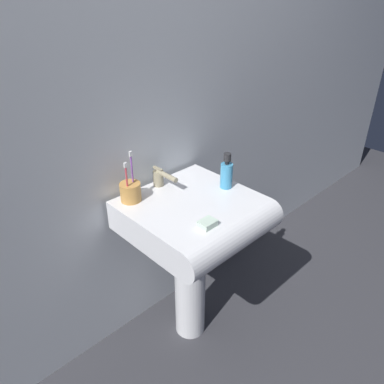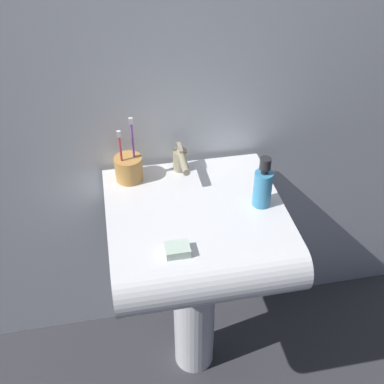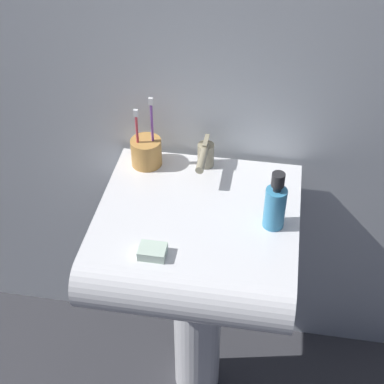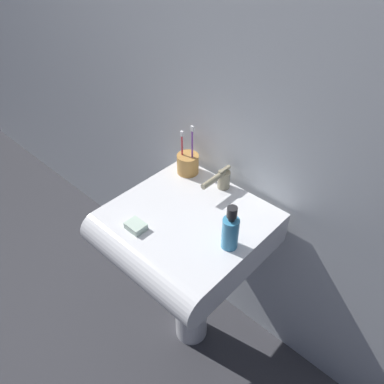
{
  "view_description": "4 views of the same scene",
  "coord_description": "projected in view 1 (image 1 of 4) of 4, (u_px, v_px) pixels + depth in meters",
  "views": [
    {
      "loc": [
        -0.92,
        -0.97,
        1.57
      ],
      "look_at": [
        0.02,
        0.01,
        0.8
      ],
      "focal_mm": 35.0,
      "sensor_mm": 36.0,
      "label": 1
    },
    {
      "loc": [
        -0.21,
        -1.06,
        1.67
      ],
      "look_at": [
        -0.01,
        -0.01,
        0.83
      ],
      "focal_mm": 45.0,
      "sensor_mm": 36.0,
      "label": 2
    },
    {
      "loc": [
        0.17,
        -1.13,
        1.77
      ],
      "look_at": [
        -0.02,
        0.02,
        0.81
      ],
      "focal_mm": 55.0,
      "sensor_mm": 36.0,
      "label": 3
    },
    {
      "loc": [
        0.66,
        -0.7,
        1.66
      ],
      "look_at": [
        0.01,
        -0.0,
        0.87
      ],
      "focal_mm": 35.0,
      "sensor_mm": 36.0,
      "label": 4
    }
  ],
  "objects": [
    {
      "name": "ground_plane",
      "position": [
        190.0,
        327.0,
        1.94
      ],
      "size": [
        6.0,
        6.0,
        0.0
      ],
      "primitive_type": "plane",
      "color": "#38383D",
      "rests_on": "ground"
    },
    {
      "name": "wall_back",
      "position": [
        143.0,
        84.0,
        1.51
      ],
      "size": [
        5.0,
        0.05,
        2.4
      ],
      "primitive_type": "cube",
      "color": "silver",
      "rests_on": "ground"
    },
    {
      "name": "sink_pedestal",
      "position": [
        190.0,
        281.0,
        1.78
      ],
      "size": [
        0.15,
        0.15,
        0.64
      ],
      "primitive_type": "cylinder",
      "color": "white",
      "rests_on": "ground"
    },
    {
      "name": "sink_basin",
      "position": [
        198.0,
        218.0,
        1.56
      ],
      "size": [
        0.52,
        0.53,
        0.13
      ],
      "color": "white",
      "rests_on": "sink_pedestal"
    },
    {
      "name": "faucet",
      "position": [
        161.0,
        177.0,
        1.64
      ],
      "size": [
        0.05,
        0.15,
        0.09
      ],
      "color": "tan",
      "rests_on": "sink_basin"
    },
    {
      "name": "toothbrush_cup",
      "position": [
        131.0,
        191.0,
        1.54
      ],
      "size": [
        0.09,
        0.09,
        0.21
      ],
      "color": "#D19347",
      "rests_on": "sink_basin"
    },
    {
      "name": "soap_bottle",
      "position": [
        226.0,
        174.0,
        1.62
      ],
      "size": [
        0.05,
        0.05,
        0.16
      ],
      "color": "#3F99CC",
      "rests_on": "sink_basin"
    },
    {
      "name": "bar_soap",
      "position": [
        208.0,
        223.0,
        1.39
      ],
      "size": [
        0.06,
        0.05,
        0.02
      ],
      "primitive_type": "cube",
      "color": "silver",
      "rests_on": "sink_basin"
    }
  ]
}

